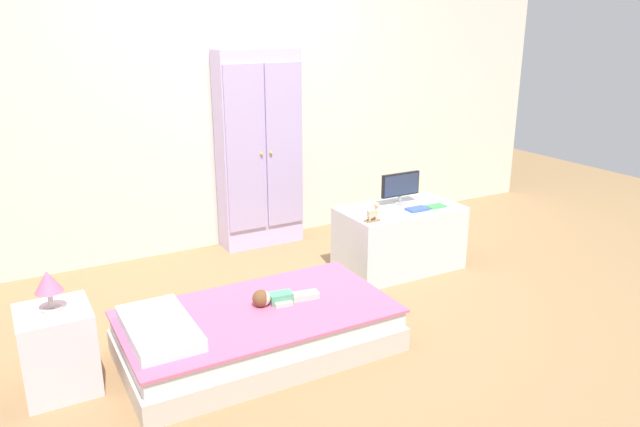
% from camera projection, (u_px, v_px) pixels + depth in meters
% --- Properties ---
extents(ground_plane, '(10.00, 10.00, 0.02)m').
position_uv_depth(ground_plane, '(322.00, 318.00, 3.84)').
color(ground_plane, '#99754C').
extents(back_wall, '(6.40, 0.05, 2.70)m').
position_uv_depth(back_wall, '(224.00, 78.00, 4.74)').
color(back_wall, silver).
rests_on(back_wall, ground_plane).
extents(bed, '(1.49, 0.82, 0.25)m').
position_uv_depth(bed, '(259.00, 331.00, 3.40)').
color(bed, beige).
rests_on(bed, ground_plane).
extents(pillow, '(0.32, 0.58, 0.07)m').
position_uv_depth(pillow, '(159.00, 328.00, 3.10)').
color(pillow, silver).
rests_on(pillow, bed).
extents(doll, '(0.39, 0.14, 0.10)m').
position_uv_depth(doll, '(273.00, 298.00, 3.43)').
color(doll, '#4CA375').
rests_on(doll, bed).
extents(nightstand, '(0.35, 0.35, 0.44)m').
position_uv_depth(nightstand, '(58.00, 350.00, 3.02)').
color(nightstand, silver).
rests_on(nightstand, ground_plane).
extents(table_lamp, '(0.13, 0.13, 0.21)m').
position_uv_depth(table_lamp, '(48.00, 283.00, 2.91)').
color(table_lamp, '#B7B2AD').
rests_on(table_lamp, nightstand).
extents(wardrobe, '(0.67, 0.27, 1.58)m').
position_uv_depth(wardrobe, '(259.00, 150.00, 4.86)').
color(wardrobe, silver).
rests_on(wardrobe, ground_plane).
extents(tv_stand, '(0.89, 0.50, 0.48)m').
position_uv_depth(tv_stand, '(399.00, 238.00, 4.52)').
color(tv_stand, silver).
rests_on(tv_stand, ground_plane).
extents(tv_monitor, '(0.32, 0.10, 0.23)m').
position_uv_depth(tv_monitor, '(401.00, 186.00, 4.50)').
color(tv_monitor, '#99999E').
rests_on(tv_monitor, tv_stand).
extents(rocking_horse_toy, '(0.11, 0.04, 0.13)m').
position_uv_depth(rocking_horse_toy, '(373.00, 212.00, 4.12)').
color(rocking_horse_toy, '#8E6642').
rests_on(rocking_horse_toy, tv_stand).
extents(book_blue, '(0.16, 0.10, 0.02)m').
position_uv_depth(book_blue, '(417.00, 209.00, 4.38)').
color(book_blue, blue).
rests_on(book_blue, tv_stand).
extents(book_green, '(0.14, 0.09, 0.01)m').
position_uv_depth(book_green, '(436.00, 206.00, 4.46)').
color(book_green, '#429E51').
rests_on(book_green, tv_stand).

